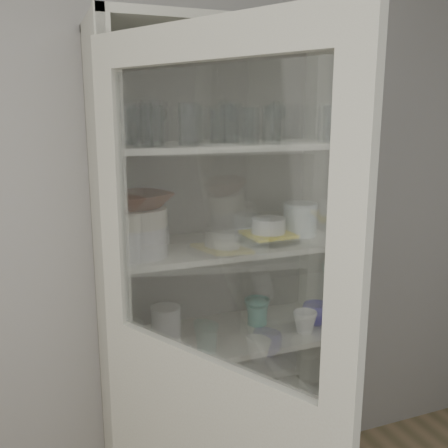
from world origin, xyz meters
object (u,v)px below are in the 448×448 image
object	(u,v)px
plate_stack_front	(139,241)
tin_box	(280,400)
glass_platter	(268,238)
mug_white	(305,322)
pantry_cabinet	(219,310)
mug_blue	(316,314)
goblet_3	(272,120)
yellow_trivet	(268,234)
plate_stack_back	(146,235)
cream_bowl	(138,217)
white_ramekin	(269,225)
measuring_cups	(161,344)
cream_dish	(208,414)
goblet_2	(277,119)
grey_bowl_stack	(300,219)
white_canister	(166,324)
terracotta_bowl	(138,200)
cupboard_door	(210,428)
mug_teal	(257,310)
teal_jar	(257,313)
goblet_1	(228,121)
goblet_0	(159,122)

from	to	relation	value
plate_stack_front	tin_box	xyz separation A→B (m)	(0.63, 0.06, -0.83)
glass_platter	mug_white	distance (m)	0.40
pantry_cabinet	mug_blue	world-z (taller)	pantry_cabinet
pantry_cabinet	goblet_3	world-z (taller)	pantry_cabinet
yellow_trivet	goblet_3	bearing A→B (deg)	61.03
plate_stack_back	tin_box	xyz separation A→B (m)	(0.57, -0.11, -0.81)
cream_bowl	white_ramekin	xyz separation A→B (m)	(0.55, 0.05, -0.08)
measuring_cups	cream_dish	size ratio (longest dim) A/B	0.47
yellow_trivet	cream_dish	xyz separation A→B (m)	(-0.26, 0.03, -0.79)
goblet_2	tin_box	world-z (taller)	goblet_2
grey_bowl_stack	mug_blue	xyz separation A→B (m)	(0.07, -0.05, -0.42)
goblet_2	plate_stack_back	xyz separation A→B (m)	(-0.57, 0.02, -0.45)
white_canister	terracotta_bowl	bearing A→B (deg)	-140.32
terracotta_bowl	measuring_cups	world-z (taller)	terracotta_bowl
yellow_trivet	mug_blue	world-z (taller)	yellow_trivet
cupboard_door	mug_teal	bearing A→B (deg)	116.95
white_ramekin	teal_jar	bearing A→B (deg)	102.50
plate_stack_front	teal_jar	xyz separation A→B (m)	(0.53, 0.11, -0.41)
plate_stack_back	white_ramekin	distance (m)	0.50
cupboard_door	white_canister	world-z (taller)	cupboard_door
pantry_cabinet	goblet_1	bearing A→B (deg)	24.80
pantry_cabinet	tin_box	bearing A→B (deg)	-16.78
plate_stack_back	goblet_1	bearing A→B (deg)	-0.84
glass_platter	mug_teal	size ratio (longest dim) A/B	2.52
white_canister	glass_platter	bearing A→B (deg)	-6.64
cupboard_door	pantry_cabinet	bearing A→B (deg)	128.81
goblet_1	mug_white	bearing A→B (deg)	-38.04
goblet_0	terracotta_bowl	bearing A→B (deg)	-126.23
goblet_3	pantry_cabinet	bearing A→B (deg)	-173.15
plate_stack_front	measuring_cups	bearing A→B (deg)	24.27
white_ramekin	measuring_cups	distance (m)	0.65
goblet_1	tin_box	bearing A→B (deg)	-25.26
goblet_0	measuring_cups	distance (m)	0.87
pantry_cabinet	measuring_cups	bearing A→B (deg)	-159.09
cupboard_door	mug_teal	world-z (taller)	cupboard_door
glass_platter	yellow_trivet	distance (m)	0.01
yellow_trivet	glass_platter	bearing A→B (deg)	0.00
plate_stack_back	glass_platter	bearing A→B (deg)	-14.50
goblet_2	plate_stack_front	world-z (taller)	goblet_2
pantry_cabinet	measuring_cups	size ratio (longest dim) A/B	21.38
terracotta_bowl	white_ramekin	distance (m)	0.57
plate_stack_front	cupboard_door	bearing A→B (deg)	-81.62
cream_bowl	terracotta_bowl	bearing A→B (deg)	0.00
yellow_trivet	grey_bowl_stack	size ratio (longest dim) A/B	1.31
cream_bowl	white_ramekin	distance (m)	0.56
goblet_1	cream_dish	distance (m)	1.26
teal_jar	glass_platter	bearing A→B (deg)	-77.50
glass_platter	grey_bowl_stack	bearing A→B (deg)	7.78
mug_white	white_ramekin	bearing A→B (deg)	153.37
cupboard_door	grey_bowl_stack	size ratio (longest dim) A/B	14.12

